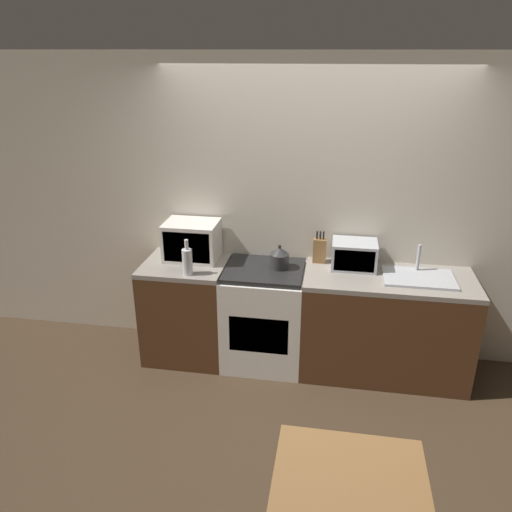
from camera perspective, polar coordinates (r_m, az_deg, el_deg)
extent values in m
plane|color=#3D2D1E|center=(4.08, 4.29, -17.20)|extent=(16.00, 16.00, 0.00)
cube|color=beige|center=(4.33, 6.05, 4.94)|extent=(10.00, 0.06, 2.60)
cube|color=#4C2D19|center=(4.54, -7.85, -6.24)|extent=(0.71, 0.62, 0.86)
cube|color=gray|center=(4.35, -8.16, -1.04)|extent=(0.71, 0.62, 0.04)
cube|color=#4C2D19|center=(4.39, 14.46, -7.89)|extent=(1.38, 0.62, 0.86)
cube|color=gray|center=(4.19, 15.05, -2.56)|extent=(1.38, 0.62, 0.04)
cube|color=silver|center=(4.40, 0.92, -7.02)|extent=(0.68, 0.62, 0.86)
cube|color=black|center=(4.20, 0.96, -1.67)|extent=(0.66, 0.57, 0.04)
cube|color=black|center=(4.14, 0.29, -9.03)|extent=(0.49, 0.02, 0.32)
cylinder|color=#2D2D2D|center=(4.18, 2.68, -0.55)|extent=(0.16, 0.16, 0.13)
cone|color=#2D2D2D|center=(4.15, 2.71, 0.61)|extent=(0.15, 0.15, 0.06)
sphere|color=black|center=(4.13, 2.72, 1.10)|extent=(0.03, 0.03, 0.03)
cube|color=silver|center=(4.37, -7.33, 1.77)|extent=(0.46, 0.35, 0.33)
cube|color=black|center=(4.22, -7.96, 0.96)|extent=(0.40, 0.01, 0.27)
cylinder|color=silver|center=(4.08, -7.85, -0.67)|extent=(0.08, 0.08, 0.22)
cylinder|color=silver|center=(4.02, -7.96, 1.29)|extent=(0.03, 0.03, 0.08)
cube|color=brown|center=(4.31, 7.28, 0.61)|extent=(0.11, 0.07, 0.21)
cylinder|color=black|center=(4.26, 7.00, 2.40)|extent=(0.01, 0.01, 0.07)
cylinder|color=black|center=(4.26, 7.37, 2.37)|extent=(0.01, 0.01, 0.07)
cylinder|color=black|center=(4.26, 7.74, 2.35)|extent=(0.01, 0.01, 0.07)
cube|color=#ADAFB5|center=(4.25, 11.15, 0.16)|extent=(0.37, 0.28, 0.23)
cube|color=black|center=(4.12, 11.18, -0.55)|extent=(0.33, 0.01, 0.18)
cube|color=#ADAFB5|center=(4.21, 18.10, -2.37)|extent=(0.56, 0.38, 0.02)
cylinder|color=#ADAFB5|center=(4.28, 18.06, -0.16)|extent=(0.03, 0.03, 0.22)
cube|color=brown|center=(2.53, 10.73, -25.46)|extent=(0.72, 0.79, 0.04)
cylinder|color=brown|center=(3.03, 3.84, -25.23)|extent=(0.05, 0.05, 0.72)
cylinder|color=brown|center=(3.06, 16.32, -25.76)|extent=(0.05, 0.05, 0.72)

